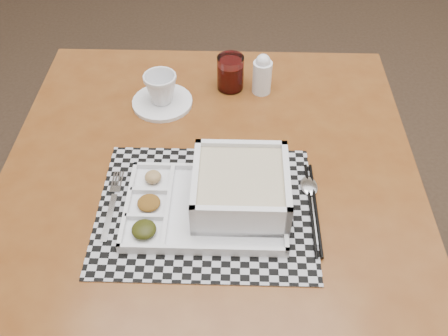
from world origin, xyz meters
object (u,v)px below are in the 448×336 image
Objects in this scene: cup at (161,88)px; creamer_bottle at (262,74)px; juice_glass at (230,74)px; dining_table at (211,187)px; serving_tray at (230,194)px.

creamer_bottle reaches higher than cup.
creamer_bottle reaches higher than juice_glass.
juice_glass is 0.08m from creamer_bottle.
creamer_bottle reaches higher than dining_table.
creamer_bottle is (0.13, 0.27, 0.12)m from dining_table.
juice_glass is (0.01, 0.40, 0.00)m from serving_tray.
dining_table is 0.31m from juice_glass.
juice_glass is (0.05, 0.28, 0.11)m from dining_table.
juice_glass reaches higher than cup.
serving_tray is 4.11× the size of cup.
creamer_bottle is at bearing 11.36° from cup.
cup is (-0.12, 0.22, 0.12)m from dining_table.
creamer_bottle is at bearing 76.20° from serving_tray.
cup is 0.26m from creamer_bottle.
serving_tray reaches higher than cup.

